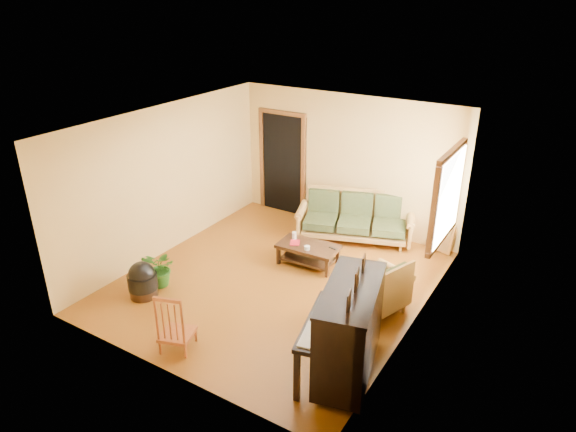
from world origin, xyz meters
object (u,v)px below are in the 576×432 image
Objects in this scene: piano at (349,332)px; footstool at (143,284)px; ceramic_crock at (431,245)px; sofa at (355,218)px; armchair at (376,284)px; coffee_table at (308,255)px; potted_plant at (160,268)px; red_chair at (176,320)px.

footstool is (-3.42, -0.06, -0.41)m from piano.
ceramic_crock is (-0.12, 3.69, -0.51)m from piano.
piano is (1.49, -3.39, 0.17)m from sofa.
sofa reaches higher than armchair.
sofa is 1.33m from coffee_table.
sofa is at bearing 58.16° from potted_plant.
footstool reaches higher than ceramic_crock.
armchair is at bearing 29.97° from red_chair.
footstool is (-3.17, -1.50, -0.22)m from armchair.
sofa is 3.70m from piano.
footstool is at bearing -138.53° from sofa.
sofa is 3.96m from footstool.
sofa is 2.40× the size of red_chair.
sofa is 1.49× the size of piano.
potted_plant is at bearing -140.09° from armchair.
potted_plant is at bearing 161.23° from piano.
piano reaches higher than ceramic_crock.
red_chair reaches higher than coffee_table.
armchair is 3.35m from potted_plant.
coffee_table is 1.16× the size of armchair.
red_chair is (-0.63, -4.10, -0.01)m from sofa.
piano reaches higher than footstool.
armchair is 2.27m from ceramic_crock.
piano is at bearing -88.20° from ceramic_crock.
potted_plant reaches higher than footstool.
coffee_table is at bearing 175.95° from armchair.
sofa is 1.44m from ceramic_crock.
potted_plant is at bearing -141.00° from sofa.
ceramic_crock is at bearing 48.57° from footstool.
footstool is 0.72× the size of potted_plant.
sofa is 4.66× the size of footstool.
red_chair is at bearing -110.83° from armchair.
sofa is 2.30m from armchair.
potted_plant is (-3.40, 0.30, -0.31)m from piano.
piano is at bearing -50.30° from coffee_table.
footstool is 0.38m from potted_plant.
red_chair is at bearing -97.33° from coffee_table.
piano is 3.73m from ceramic_crock.
ceramic_crock is (1.37, 0.30, -0.33)m from sofa.
piano reaches higher than sofa.
ceramic_crock is at bearing 45.87° from potted_plant.
coffee_table is at bearing -136.04° from ceramic_crock.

